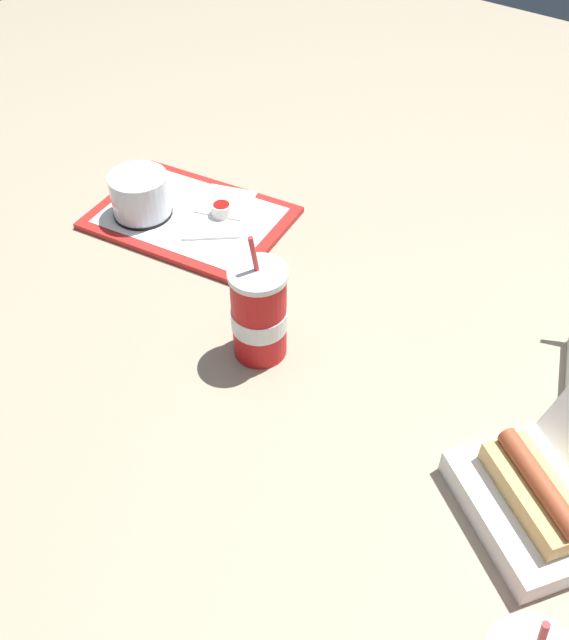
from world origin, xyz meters
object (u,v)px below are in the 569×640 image
Objects in this scene: clamshell_hotdog_corner at (541,496)px; soda_cup_center at (257,315)px; ketchup_cup at (222,209)px; cake_container at (141,196)px; plastic_fork at (211,237)px; food_tray at (190,218)px.

soda_cup_center is (0.47, -0.01, 0.04)m from clamshell_hotdog_corner.
clamshell_hotdog_corner is at bearing 161.73° from ketchup_cup.
ketchup_cup is at bearing -144.69° from cake_container.
clamshell_hotdog_corner reaches higher than cake_container.
clamshell_hotdog_corner is (-0.88, 0.16, -0.01)m from cake_container.
plastic_fork is at bearing -14.01° from clamshell_hotdog_corner.
ketchup_cup is at bearing -18.27° from clamshell_hotdog_corner.
clamshell_hotdog_corner is (-0.75, 0.25, 0.01)m from ketchup_cup.
plastic_fork reaches higher than food_tray.
soda_cup_center is (-0.33, 0.20, 0.08)m from food_tray.
ketchup_cup is (-0.05, -0.04, 0.02)m from food_tray.
plastic_fork is 0.74m from clamshell_hotdog_corner.
food_tray is 1.79× the size of soda_cup_center.
soda_cup_center reaches higher than cake_container.
food_tray is at bearing 37.49° from ketchup_cup.
cake_container is at bearing 35.31° from ketchup_cup.
soda_cup_center is at bearing 148.77° from food_tray.
soda_cup_center reaches higher than food_tray.
plastic_fork is at bearing 159.50° from food_tray.
plastic_fork is at bearing -34.32° from soda_cup_center.
ketchup_cup is at bearing -142.51° from food_tray.
food_tray is at bearing -61.56° from plastic_fork.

